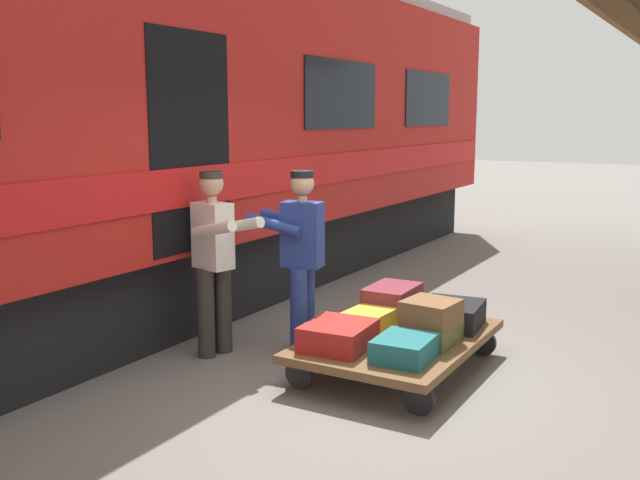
% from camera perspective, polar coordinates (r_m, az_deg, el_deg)
% --- Properties ---
extents(ground_plane, '(60.00, 60.00, 0.00)m').
position_cam_1_polar(ground_plane, '(5.99, 6.41, -11.68)').
color(ground_plane, slate).
extents(train_car, '(3.03, 16.49, 4.00)m').
position_cam_1_polar(train_car, '(7.75, -18.80, 8.37)').
color(train_car, '#B21E19').
rests_on(train_car, ground_plane).
extents(luggage_cart, '(1.30, 1.92, 0.31)m').
position_cam_1_polar(luggage_cart, '(6.29, 6.17, -7.99)').
color(luggage_cart, brown).
rests_on(luggage_cart, ground_plane).
extents(suitcase_olive_duffel, '(0.43, 0.56, 0.16)m').
position_cam_1_polar(suitcase_olive_duffel, '(6.15, 8.70, -7.25)').
color(suitcase_olive_duffel, brown).
rests_on(suitcase_olive_duffel, luggage_cart).
extents(suitcase_red_plastic, '(0.54, 0.61, 0.21)m').
position_cam_1_polar(suitcase_red_plastic, '(5.92, 1.47, -7.59)').
color(suitcase_red_plastic, '#AD231E').
rests_on(suitcase_red_plastic, luggage_cart).
extents(suitcase_yellow_case, '(0.39, 0.56, 0.18)m').
position_cam_1_polar(suitcase_yellow_case, '(6.37, 3.77, -6.46)').
color(suitcase_yellow_case, gold).
rests_on(suitcase_yellow_case, luggage_cart).
extents(suitcase_black_hardshell, '(0.58, 0.64, 0.21)m').
position_cam_1_polar(suitcase_black_hardshell, '(6.62, 10.40, -5.82)').
color(suitcase_black_hardshell, black).
rests_on(suitcase_black_hardshell, luggage_cart).
extents(suitcase_teal_softside, '(0.44, 0.52, 0.18)m').
position_cam_1_polar(suitcase_teal_softside, '(5.68, 6.73, -8.56)').
color(suitcase_teal_softside, '#1E666B').
rests_on(suitcase_teal_softside, luggage_cart).
extents(suitcase_burgundy_valise, '(0.42, 0.59, 0.30)m').
position_cam_1_polar(suitcase_burgundy_valise, '(6.82, 5.76, -4.88)').
color(suitcase_burgundy_valise, maroon).
rests_on(suitcase_burgundy_valise, luggage_cart).
extents(suitcase_brown_leather, '(0.45, 0.44, 0.20)m').
position_cam_1_polar(suitcase_brown_leather, '(6.07, 8.81, -5.69)').
color(suitcase_brown_leather, brown).
rests_on(suitcase_brown_leather, suitcase_olive_duffel).
extents(porter_in_overalls, '(0.71, 0.51, 1.70)m').
position_cam_1_polar(porter_in_overalls, '(6.60, -1.57, -1.21)').
color(porter_in_overalls, navy).
rests_on(porter_in_overalls, ground_plane).
extents(porter_by_door, '(0.72, 0.53, 1.70)m').
position_cam_1_polar(porter_by_door, '(6.58, -8.38, -1.34)').
color(porter_by_door, '#332D28').
rests_on(porter_by_door, ground_plane).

